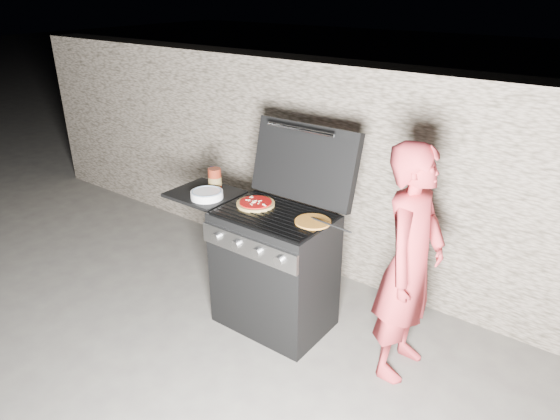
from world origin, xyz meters
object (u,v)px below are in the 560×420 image
Objects in this scene: pizza_topped at (256,203)px; sauce_jar at (215,178)px; person at (410,265)px; gas_grill at (248,260)px.

pizza_topped is 1.74× the size of sauce_jar.
person is at bearing 0.18° from sauce_jar.
person is (1.15, 0.09, -0.15)m from pizza_topped.
sauce_jar is at bearing 169.69° from pizza_topped.
person is (1.63, 0.01, -0.20)m from sauce_jar.
pizza_topped is at bearing 29.66° from gas_grill.
sauce_jar reaches higher than pizza_topped.
gas_grill is 0.86× the size of person.
sauce_jar is (-0.42, 0.12, 0.53)m from gas_grill.
gas_grill is 4.87× the size of pizza_topped.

